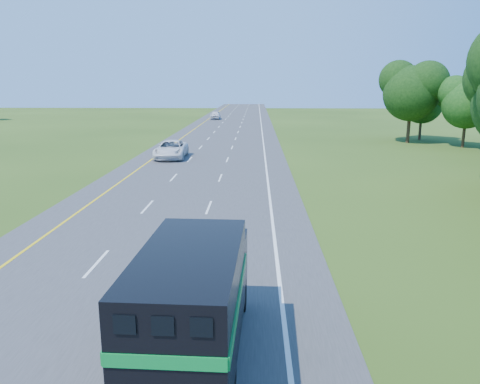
# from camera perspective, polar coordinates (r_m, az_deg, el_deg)

# --- Properties ---
(road) EXTENTS (15.00, 260.00, 0.04)m
(road) POSITION_cam_1_polar(r_m,az_deg,el_deg) (48.35, -3.51, 4.50)
(road) COLOR #38383A
(road) RESTS_ON ground
(lane_markings) EXTENTS (11.15, 260.00, 0.01)m
(lane_markings) POSITION_cam_1_polar(r_m,az_deg,el_deg) (48.35, -3.51, 4.53)
(lane_markings) COLOR yellow
(lane_markings) RESTS_ON road
(horse_truck) EXTENTS (2.57, 7.52, 3.30)m
(horse_truck) POSITION_cam_1_polar(r_m,az_deg,el_deg) (12.14, -5.58, -13.03)
(horse_truck) COLOR black
(horse_truck) RESTS_ON road
(white_suv) EXTENTS (3.05, 6.28, 1.72)m
(white_suv) POSITION_cam_1_polar(r_m,az_deg,el_deg) (46.65, -8.40, 5.17)
(white_suv) COLOR silver
(white_suv) RESTS_ON road
(far_car) EXTENTS (2.12, 5.01, 1.69)m
(far_car) POSITION_cam_1_polar(r_m,az_deg,el_deg) (99.17, -3.02, 9.34)
(far_car) COLOR silver
(far_car) RESTS_ON road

